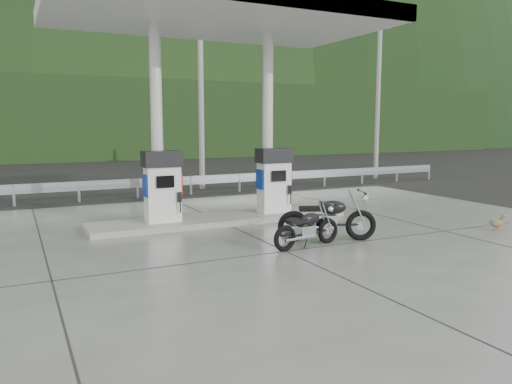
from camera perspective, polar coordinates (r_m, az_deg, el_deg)
name	(u,v)px	position (r m, az deg, el deg)	size (l,w,h in m)	color
ground	(264,242)	(11.27, 0.87, -5.75)	(160.00, 160.00, 0.00)	black
forecourt_apron	(264,242)	(11.27, 0.87, -5.70)	(18.00, 14.00, 0.02)	slate
pump_island	(222,219)	(13.48, -3.96, -3.12)	(7.00, 1.40, 0.15)	gray
gas_pump_left	(163,187)	(12.82, -10.64, 0.62)	(0.95, 0.55, 1.80)	white
gas_pump_right	(274,180)	(14.01, 2.08, 1.34)	(0.95, 0.55, 1.80)	white
canopy_column_left	(157,123)	(13.11, -11.28, 7.77)	(0.30, 0.30, 5.00)	silver
canopy_column_right	(268,123)	(14.28, 1.34, 7.89)	(0.30, 0.30, 5.00)	silver
canopy_roof	(220,16)	(13.52, -4.18, 19.41)	(8.50, 5.00, 0.40)	white
guardrail	(165,177)	(18.55, -10.41, 1.66)	(26.00, 0.16, 1.42)	#A1A3A9
road	(142,186)	(22.00, -12.84, 0.68)	(60.00, 7.00, 0.01)	black
utility_pole_b	(201,90)	(20.54, -6.32, 11.51)	(0.22, 0.22, 8.00)	gray
utility_pole_c	(378,96)	(25.07, 13.77, 10.64)	(0.22, 0.22, 8.00)	gray
tree_band	(83,120)	(40.08, -19.16, 7.83)	(80.00, 6.00, 6.00)	black
forested_hills	(54,145)	(70.00, -22.10, 5.00)	(100.00, 40.00, 140.00)	black
motorcycle_left	(307,229)	(10.73, 5.86, -4.22)	(1.66, 0.52, 0.79)	black
motorcycle_right	(327,219)	(11.35, 8.14, -3.08)	(2.09, 0.66, 0.99)	black
duck	(497,224)	(13.74, 25.85, -3.27)	(0.48, 0.13, 0.34)	brown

